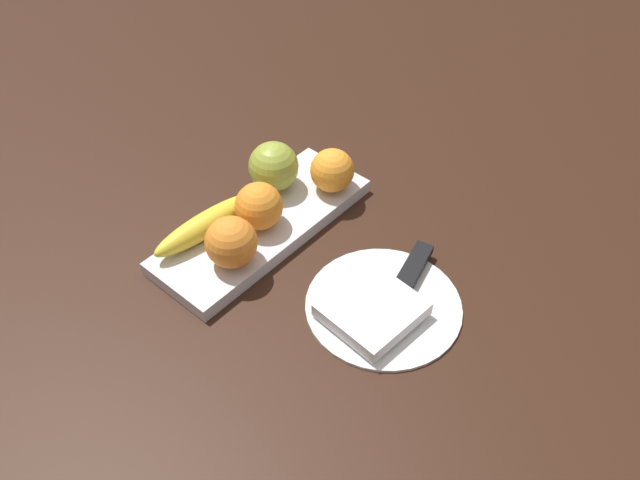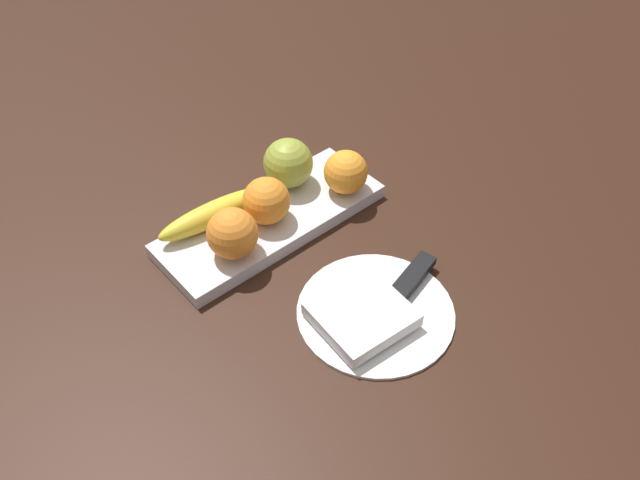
% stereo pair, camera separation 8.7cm
% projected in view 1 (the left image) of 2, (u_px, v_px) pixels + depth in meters
% --- Properties ---
extents(ground_plane, '(2.40, 2.40, 0.00)m').
position_uv_depth(ground_plane, '(244.00, 223.00, 0.97)').
color(ground_plane, black).
extents(fruit_tray, '(0.34, 0.13, 0.02)m').
position_uv_depth(fruit_tray, '(263.00, 225.00, 0.95)').
color(fruit_tray, silver).
rests_on(fruit_tray, ground_plane).
extents(apple, '(0.07, 0.07, 0.07)m').
position_uv_depth(apple, '(274.00, 166.00, 0.97)').
color(apple, '#97A739').
rests_on(apple, fruit_tray).
extents(banana, '(0.17, 0.05, 0.03)m').
position_uv_depth(banana, '(207.00, 224.00, 0.91)').
color(banana, yellow).
rests_on(banana, fruit_tray).
extents(orange_near_apple, '(0.07, 0.07, 0.07)m').
position_uv_depth(orange_near_apple, '(231.00, 242.00, 0.86)').
color(orange_near_apple, orange).
rests_on(orange_near_apple, fruit_tray).
extents(orange_near_banana, '(0.07, 0.07, 0.07)m').
position_uv_depth(orange_near_banana, '(260.00, 205.00, 0.91)').
color(orange_near_banana, orange).
rests_on(orange_near_banana, fruit_tray).
extents(orange_center, '(0.06, 0.06, 0.06)m').
position_uv_depth(orange_center, '(332.00, 170.00, 0.97)').
color(orange_center, orange).
rests_on(orange_center, fruit_tray).
extents(dinner_plate, '(0.20, 0.20, 0.01)m').
position_uv_depth(dinner_plate, '(384.00, 305.00, 0.85)').
color(dinner_plate, white).
rests_on(dinner_plate, ground_plane).
extents(folded_napkin, '(0.12, 0.11, 0.02)m').
position_uv_depth(folded_napkin, '(372.00, 309.00, 0.83)').
color(folded_napkin, white).
rests_on(folded_napkin, dinner_plate).
extents(knife, '(0.18, 0.06, 0.01)m').
position_uv_depth(knife, '(409.00, 276.00, 0.87)').
color(knife, silver).
rests_on(knife, dinner_plate).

